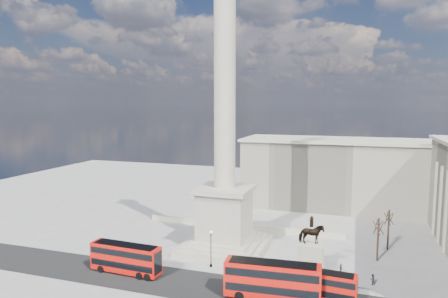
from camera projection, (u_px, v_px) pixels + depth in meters
name	position (u px, v px, depth m)	size (l,w,h in m)	color
ground	(215.00, 258.00, 64.89)	(180.00, 180.00, 0.00)	#A3A09A
asphalt_road	(225.00, 290.00, 53.89)	(120.00, 9.00, 0.01)	black
nelsons_column	(225.00, 175.00, 68.14)	(14.00, 14.00, 49.85)	#BEB29E
balustrade_wall	(242.00, 226.00, 79.91)	(40.00, 0.60, 1.10)	beige
building_northeast	(350.00, 174.00, 95.40)	(51.00, 17.00, 16.60)	beige
red_bus_a	(126.00, 258.00, 58.91)	(11.02, 3.01, 4.43)	red
red_bus_b	(273.00, 280.00, 50.94)	(12.38, 3.72, 4.95)	red
red_bus_c	(319.00, 285.00, 50.85)	(9.73, 2.87, 3.89)	red
victorian_lamp	(211.00, 246.00, 61.09)	(0.49, 0.49, 5.74)	black
equestrian_statue	(311.00, 255.00, 57.95)	(4.35, 3.26, 8.97)	beige
bare_tree_mid	(379.00, 226.00, 63.25)	(1.94, 1.94, 7.35)	#332319
bare_tree_far	(389.00, 217.00, 68.05)	(1.80, 1.80, 7.37)	#332319
pedestrian_walking	(295.00, 279.00, 55.01)	(0.66, 0.43, 1.81)	#26242A
pedestrian_standing	(372.00, 279.00, 55.34)	(0.75, 0.59, 1.55)	#26242A
pedestrian_crossing	(341.00, 269.00, 58.88)	(0.90, 0.38, 1.54)	#26242A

